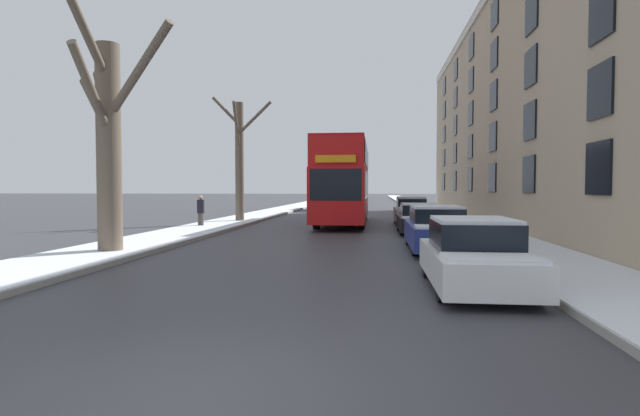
# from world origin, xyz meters

# --- Properties ---
(ground_plane) EXTENTS (320.00, 320.00, 0.00)m
(ground_plane) POSITION_xyz_m (0.00, 0.00, 0.00)
(ground_plane) COLOR #38383D
(sidewalk_left) EXTENTS (2.75, 130.00, 0.16)m
(sidewalk_left) POSITION_xyz_m (-6.09, 53.00, 0.08)
(sidewalk_left) COLOR gray
(sidewalk_left) RESTS_ON ground
(sidewalk_right) EXTENTS (2.75, 130.00, 0.16)m
(sidewalk_right) POSITION_xyz_m (6.09, 53.00, 0.08)
(sidewalk_right) COLOR gray
(sidewalk_right) RESTS_ON ground
(terrace_facade_right) EXTENTS (9.10, 39.32, 12.27)m
(terrace_facade_right) POSITION_xyz_m (11.95, 23.63, 6.14)
(terrace_facade_right) COLOR tan
(terrace_facade_right) RESTS_ON ground
(bare_tree_left_0) EXTENTS (3.89, 3.52, 7.20)m
(bare_tree_left_0) POSITION_xyz_m (-5.79, 9.22, 3.45)
(bare_tree_left_0) COLOR brown
(bare_tree_left_0) RESTS_ON ground
(bare_tree_left_1) EXTENTS (3.25, 1.60, 6.84)m
(bare_tree_left_1) POSITION_xyz_m (-5.64, 22.55, 3.60)
(bare_tree_left_1) COLOR brown
(bare_tree_left_1) RESTS_ON ground
(double_decker_bus) EXTENTS (2.51, 11.14, 4.31)m
(double_decker_bus) POSITION_xyz_m (0.07, 22.59, 2.44)
(double_decker_bus) COLOR red
(double_decker_bus) RESTS_ON ground
(parked_car_0) EXTENTS (1.73, 4.03, 1.36)m
(parked_car_0) POSITION_xyz_m (3.67, 5.60, 0.63)
(parked_car_0) COLOR silver
(parked_car_0) RESTS_ON ground
(parked_car_1) EXTENTS (1.72, 4.57, 1.39)m
(parked_car_1) POSITION_xyz_m (3.67, 11.54, 0.65)
(parked_car_1) COLOR navy
(parked_car_1) RESTS_ON ground
(parked_car_2) EXTENTS (1.79, 4.14, 1.29)m
(parked_car_2) POSITION_xyz_m (3.67, 17.51, 0.60)
(parked_car_2) COLOR black
(parked_car_2) RESTS_ON ground
(parked_car_3) EXTENTS (1.69, 4.22, 1.48)m
(parked_car_3) POSITION_xyz_m (3.67, 22.52, 0.68)
(parked_car_3) COLOR silver
(parked_car_3) RESTS_ON ground
(oncoming_van) EXTENTS (2.04, 4.98, 2.15)m
(oncoming_van) POSITION_xyz_m (-2.11, 39.32, 1.17)
(oncoming_van) COLOR #333842
(oncoming_van) RESTS_ON ground
(pedestrian_left_sidewalk) EXTENTS (0.35, 0.35, 1.59)m
(pedestrian_left_sidewalk) POSITION_xyz_m (-6.55, 18.84, 0.87)
(pedestrian_left_sidewalk) COLOR #4C4742
(pedestrian_left_sidewalk) RESTS_ON ground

